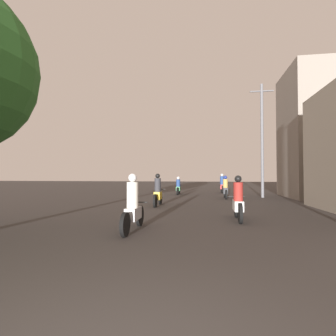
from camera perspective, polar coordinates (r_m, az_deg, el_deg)
The scene contains 8 objects.
motorcycle_silver at distance 7.50m, azimuth -7.63°, elevation -8.60°, with size 0.60×2.10×1.61m.
motorcycle_white at distance 9.46m, azimuth 15.00°, elevation -7.23°, with size 0.60×1.96×1.56m.
motorcycle_yellow at distance 13.38m, azimuth -2.23°, elevation -5.42°, with size 0.60×2.06×1.64m.
motorcycle_black at distance 17.94m, azimuth 12.38°, elevation -4.52°, with size 0.60×2.08×1.53m.
motorcycle_green at distance 21.11m, azimuth 2.26°, elevation -4.19°, with size 0.60×1.97×1.44m.
motorcycle_red at distance 23.32m, azimuth 11.67°, elevation -3.68°, with size 0.60×1.96×1.68m.
building_right_far at distance 21.39m, azimuth 31.84°, elevation 6.46°, with size 5.83×5.17×8.91m.
utility_pole_far at distance 19.51m, azimuth 19.80°, elevation 6.14°, with size 1.60×0.20×7.94m.
Camera 1 is at (0.66, -1.73, 1.57)m, focal length 28.00 mm.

